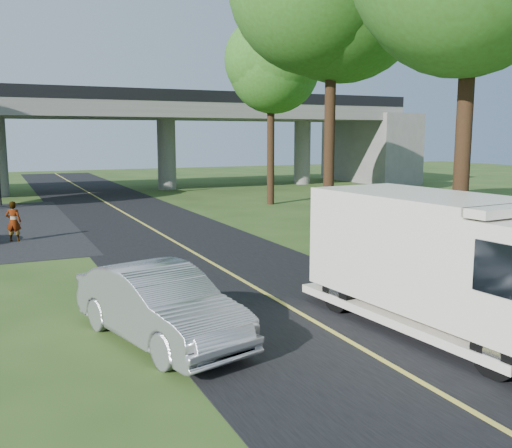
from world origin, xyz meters
TOP-DOWN VIEW (x-y plane):
  - ground at (0.00, 0.00)m, footprint 120.00×120.00m
  - road at (0.00, 10.00)m, footprint 7.00×90.00m
  - lane_line at (0.00, 10.00)m, footprint 0.12×90.00m
  - overpass at (0.00, 32.00)m, footprint 54.00×10.00m
  - tree_right_far at (9.21, 19.84)m, footprint 5.77×5.67m
  - step_van at (2.19, -2.02)m, footprint 3.17×7.17m
  - silver_sedan at (-3.47, 0.00)m, footprint 2.78×4.94m
  - pedestrian at (-5.73, 13.23)m, footprint 0.69×0.58m

SIDE VIEW (x-z plane):
  - ground at x=0.00m, z-range 0.00..0.00m
  - road at x=0.00m, z-range 0.00..0.02m
  - lane_line at x=0.00m, z-range 0.03..0.03m
  - silver_sedan at x=-3.47m, z-range 0.00..1.54m
  - pedestrian at x=-5.73m, z-range 0.00..1.62m
  - step_van at x=2.19m, z-range 0.13..3.05m
  - overpass at x=0.00m, z-range 0.91..8.21m
  - tree_right_far at x=9.21m, z-range 2.81..13.80m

